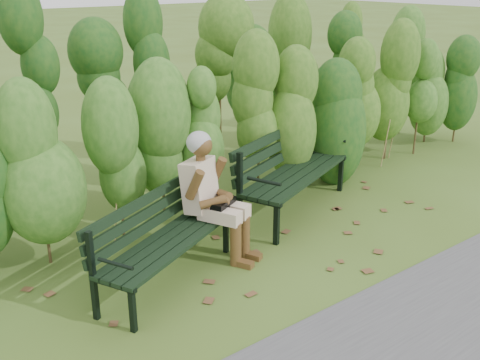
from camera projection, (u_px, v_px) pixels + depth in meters
ground at (262, 263)px, 5.41m from camera, size 80.00×80.00×0.00m
hedge_band at (159, 101)px, 6.36m from camera, size 11.04×1.67×2.42m
leaf_litter at (270, 275)px, 5.19m from camera, size 5.76×2.14×0.01m
bench_left at (158, 234)px, 4.96m from camera, size 1.63×1.12×0.78m
bench_right at (288, 166)px, 6.45m from camera, size 1.93×1.22×0.92m
seated_woman at (211, 189)px, 5.35m from camera, size 0.63×0.81×1.25m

